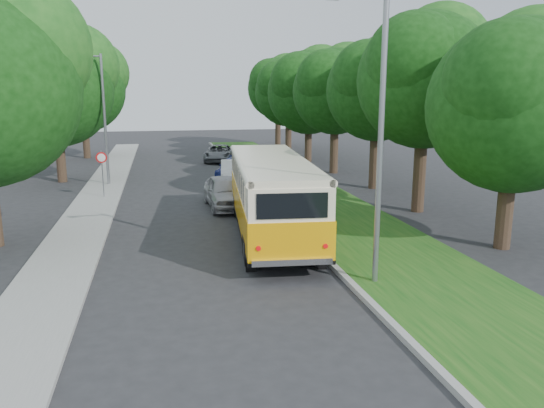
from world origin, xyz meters
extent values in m
plane|color=#28282A|center=(0.00, 0.00, 0.00)|extent=(120.00, 120.00, 0.00)
cube|color=gray|center=(3.60, 5.00, 0.07)|extent=(0.20, 70.00, 0.15)
cube|color=#144B14|center=(5.95, 5.00, 0.07)|extent=(4.50, 70.00, 0.13)
cube|color=gray|center=(-4.80, 5.00, 0.06)|extent=(2.20, 70.00, 0.12)
cylinder|color=#332319|center=(10.15, 0.00, 1.67)|extent=(0.56, 0.56, 3.35)
sphere|color=#0F380C|center=(10.15, 0.00, 4.95)|extent=(5.85, 5.85, 5.85)
sphere|color=#0F380C|center=(11.18, 0.58, 6.12)|extent=(4.38, 4.38, 4.38)
sphere|color=#0F380C|center=(9.28, -0.73, 5.68)|extent=(4.09, 4.09, 4.09)
cylinder|color=#332319|center=(9.96, 6.00, 2.13)|extent=(0.56, 0.56, 4.26)
sphere|color=#0F380C|center=(9.96, 6.00, 5.91)|extent=(5.98, 5.98, 5.98)
sphere|color=#0F380C|center=(11.01, 6.60, 7.10)|extent=(4.49, 4.49, 4.49)
sphere|color=#0F380C|center=(9.06, 5.25, 6.65)|extent=(4.19, 4.19, 4.19)
cylinder|color=#332319|center=(10.28, 12.00, 1.98)|extent=(0.56, 0.56, 3.95)
sphere|color=#0F380C|center=(10.28, 12.00, 5.49)|extent=(5.61, 5.61, 5.61)
sphere|color=#0F380C|center=(11.26, 12.56, 6.62)|extent=(4.21, 4.21, 4.21)
sphere|color=#0F380C|center=(9.44, 11.30, 6.20)|extent=(3.92, 3.92, 3.92)
cylinder|color=#332319|center=(9.90, 18.00, 1.93)|extent=(0.56, 0.56, 3.86)
sphere|color=#0F380C|center=(9.90, 18.00, 5.41)|extent=(5.64, 5.64, 5.64)
sphere|color=#0F380C|center=(10.89, 18.56, 6.54)|extent=(4.23, 4.23, 4.23)
sphere|color=#0F380C|center=(9.05, 17.30, 6.12)|extent=(3.95, 3.95, 3.95)
cylinder|color=#332319|center=(9.80, 24.00, 1.79)|extent=(0.56, 0.56, 3.58)
sphere|color=#0F380C|center=(9.80, 24.00, 5.33)|extent=(6.36, 6.36, 6.36)
sphere|color=#0F380C|center=(10.91, 24.64, 6.60)|extent=(4.77, 4.77, 4.77)
sphere|color=#0F380C|center=(8.84, 23.21, 6.12)|extent=(4.45, 4.45, 4.45)
cylinder|color=#332319|center=(9.67, 30.00, 1.84)|extent=(0.56, 0.56, 3.68)
sphere|color=#0F380C|center=(9.67, 30.00, 5.31)|extent=(5.91, 5.91, 5.91)
sphere|color=#0F380C|center=(10.70, 30.59, 6.49)|extent=(4.43, 4.43, 4.43)
sphere|color=#0F380C|center=(8.78, 29.26, 6.05)|extent=(4.14, 4.14, 4.14)
cylinder|color=#332319|center=(10.05, 36.00, 2.02)|extent=(0.56, 0.56, 4.05)
sphere|color=#0F380C|center=(10.05, 36.00, 5.69)|extent=(5.97, 5.97, 5.97)
sphere|color=#0F380C|center=(11.09, 36.60, 6.88)|extent=(4.48, 4.48, 4.48)
sphere|color=#0F380C|center=(9.15, 35.25, 6.43)|extent=(4.18, 4.18, 4.18)
sphere|color=#0F380C|center=(-6.31, 4.68, 6.91)|extent=(5.10, 5.10, 5.10)
cylinder|color=#332319|center=(-7.50, 18.00, 1.84)|extent=(0.56, 0.56, 3.68)
sphere|color=#0F380C|center=(-7.50, 18.00, 5.55)|extent=(6.80, 6.80, 6.80)
sphere|color=#0F380C|center=(-6.31, 18.68, 6.91)|extent=(5.10, 5.10, 5.10)
sphere|color=#0F380C|center=(-8.52, 17.15, 6.40)|extent=(4.76, 4.76, 4.76)
cylinder|color=#332319|center=(-7.50, 30.00, 1.84)|extent=(0.56, 0.56, 3.68)
sphere|color=#0F380C|center=(-7.50, 30.00, 5.55)|extent=(6.80, 6.80, 6.80)
sphere|color=#0F380C|center=(-6.31, 30.68, 6.91)|extent=(5.10, 5.10, 5.10)
sphere|color=#0F380C|center=(-8.52, 29.15, 6.40)|extent=(4.76, 4.76, 4.76)
cylinder|color=gray|center=(4.30, -2.50, 4.00)|extent=(0.16, 0.16, 8.00)
cylinder|color=gray|center=(-4.60, 16.00, 3.75)|extent=(0.16, 0.16, 7.50)
cylinder|color=gray|center=(-5.30, 16.00, 7.35)|extent=(1.40, 0.10, 0.10)
cube|color=gray|center=(-6.05, 16.00, 7.28)|extent=(0.35, 0.16, 0.14)
cylinder|color=gray|center=(-4.50, 12.00, 1.25)|extent=(0.06, 0.06, 2.50)
cone|color=red|center=(-4.50, 11.96, 2.15)|extent=(0.56, 0.02, 0.56)
cone|color=white|center=(-4.50, 11.94, 2.15)|extent=(0.40, 0.02, 0.40)
imported|color=#A1A1A5|center=(1.41, 8.72, 0.76)|extent=(1.96, 4.51, 1.51)
imported|color=silver|center=(2.74, 16.51, 0.61)|extent=(1.74, 3.84, 1.22)
imported|color=navy|center=(3.00, 17.48, 0.62)|extent=(3.07, 4.58, 1.23)
imported|color=#5B5E63|center=(3.00, 25.63, 0.65)|extent=(3.03, 4.98, 1.29)
camera|label=1|loc=(-1.57, -15.98, 5.47)|focal=35.00mm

